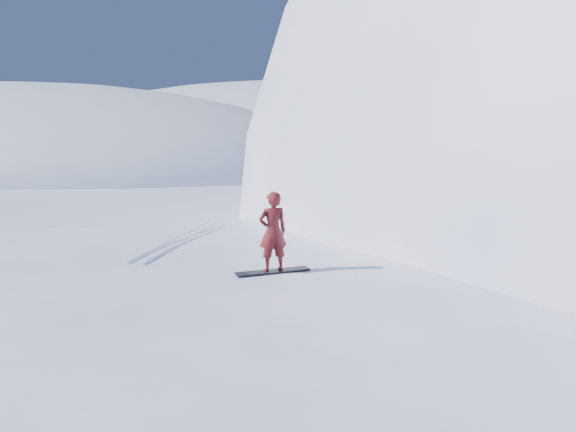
# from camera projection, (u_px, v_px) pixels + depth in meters

# --- Properties ---
(ground) EXTENTS (400.00, 400.00, 0.00)m
(ground) POSITION_uv_depth(u_px,v_px,m) (160.00, 406.00, 10.29)
(ground) COLOR white
(ground) RESTS_ON ground
(near_ridge) EXTENTS (36.00, 28.00, 4.80)m
(near_ridge) POSITION_uv_depth(u_px,v_px,m) (263.00, 354.00, 12.75)
(near_ridge) COLOR white
(near_ridge) RESTS_ON ground
(peak_shoulder) EXTENTS (28.00, 24.00, 18.00)m
(peak_shoulder) POSITION_uv_depth(u_px,v_px,m) (558.00, 244.00, 25.63)
(peak_shoulder) COLOR white
(peak_shoulder) RESTS_ON ground
(far_ridge_a) EXTENTS (120.00, 70.00, 28.00)m
(far_ridge_a) POSITION_uv_depth(u_px,v_px,m) (9.00, 167.00, 89.21)
(far_ridge_a) COLOR white
(far_ridge_a) RESTS_ON ground
(far_ridge_c) EXTENTS (140.00, 90.00, 36.00)m
(far_ridge_c) POSITION_uv_depth(u_px,v_px,m) (273.00, 158.00, 125.91)
(far_ridge_c) COLOR white
(far_ridge_c) RESTS_ON ground
(wind_bumps) EXTENTS (16.00, 14.40, 1.00)m
(wind_bumps) POSITION_uv_depth(u_px,v_px,m) (190.00, 359.00, 12.44)
(wind_bumps) COLOR white
(wind_bumps) RESTS_ON ground
(snowboard) EXTENTS (1.49, 1.32, 0.03)m
(snowboard) POSITION_uv_depth(u_px,v_px,m) (273.00, 271.00, 11.32)
(snowboard) COLOR black
(snowboard) RESTS_ON near_ridge
(snowboarder) EXTENTS (0.76, 0.73, 1.75)m
(snowboarder) POSITION_uv_depth(u_px,v_px,m) (273.00, 232.00, 11.18)
(snowboarder) COLOR maroon
(snowboarder) RESTS_ON snowboard
(board_tracks) EXTENTS (1.41, 5.94, 0.04)m
(board_tracks) POSITION_uv_depth(u_px,v_px,m) (182.00, 238.00, 15.00)
(board_tracks) COLOR silver
(board_tracks) RESTS_ON ground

